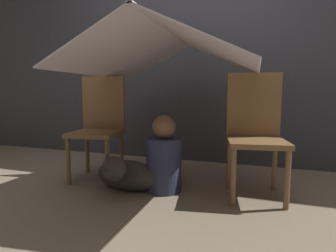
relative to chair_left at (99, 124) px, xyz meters
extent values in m
plane|color=gray|center=(0.68, -0.27, -0.49)|extent=(8.80, 8.80, 0.00)
cube|color=#3D3D47|center=(0.68, 0.87, 0.76)|extent=(7.00, 0.05, 2.50)
cylinder|color=brown|center=(-0.13, -0.27, -0.29)|extent=(0.04, 0.04, 0.39)
cylinder|color=brown|center=(0.21, -0.22, -0.29)|extent=(0.04, 0.04, 0.39)
cylinder|color=brown|center=(-0.18, 0.06, -0.29)|extent=(0.04, 0.04, 0.39)
cylinder|color=brown|center=(0.15, 0.12, -0.29)|extent=(0.04, 0.04, 0.39)
cube|color=brown|center=(0.01, -0.08, -0.08)|extent=(0.46, 0.46, 0.04)
cube|color=brown|center=(-0.02, 0.10, 0.18)|extent=(0.40, 0.09, 0.48)
cylinder|color=brown|center=(1.20, -0.27, -0.29)|extent=(0.04, 0.04, 0.39)
cylinder|color=brown|center=(1.54, -0.22, -0.29)|extent=(0.04, 0.04, 0.39)
cylinder|color=brown|center=(1.14, 0.06, -0.29)|extent=(0.04, 0.04, 0.39)
cylinder|color=brown|center=(1.48, 0.12, -0.29)|extent=(0.04, 0.04, 0.39)
cube|color=brown|center=(1.34, -0.08, -0.08)|extent=(0.46, 0.46, 0.04)
cube|color=brown|center=(1.31, 0.10, 0.18)|extent=(0.40, 0.10, 0.48)
cube|color=silver|center=(0.34, -0.08, 0.58)|extent=(0.67, 1.28, 0.33)
cube|color=silver|center=(1.01, -0.08, 0.58)|extent=(0.67, 1.28, 0.33)
cube|color=silver|center=(0.68, -0.08, 0.74)|extent=(0.04, 1.28, 0.01)
cylinder|color=#2D3351|center=(0.67, -0.14, -0.28)|extent=(0.27, 0.27, 0.41)
sphere|color=brown|center=(0.67, -0.14, 0.01)|extent=(0.18, 0.18, 0.18)
ellipsoid|color=#332D28|center=(0.39, -0.23, -0.37)|extent=(0.51, 0.19, 0.24)
sphere|color=#332D28|center=(0.39, -0.42, -0.26)|extent=(0.18, 0.18, 0.18)
ellipsoid|color=#332D28|center=(0.39, -0.50, -0.28)|extent=(0.07, 0.09, 0.06)
cone|color=#332D28|center=(0.34, -0.42, -0.19)|extent=(0.06, 0.06, 0.08)
cone|color=#332D28|center=(0.44, -0.42, -0.19)|extent=(0.06, 0.06, 0.08)
camera|label=1|loc=(1.32, -2.01, 0.26)|focal=28.00mm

